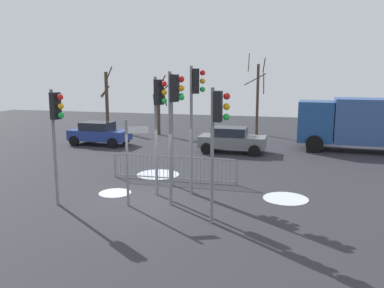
# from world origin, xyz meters

# --- Properties ---
(ground_plane) EXTENTS (60.00, 60.00, 0.00)m
(ground_plane) POSITION_xyz_m (0.00, 0.00, 0.00)
(ground_plane) COLOR #2D2D33
(traffic_light_foreground_left) EXTENTS (0.57, 0.33, 4.60)m
(traffic_light_foreground_left) POSITION_xyz_m (0.99, -0.12, 3.37)
(traffic_light_foreground_left) COLOR slate
(traffic_light_foreground_left) RESTS_ON ground
(traffic_light_mid_left) EXTENTS (0.48, 0.45, 4.52)m
(traffic_light_mid_left) POSITION_xyz_m (0.26, 2.30, 3.31)
(traffic_light_mid_left) COLOR slate
(traffic_light_mid_left) RESTS_ON ground
(traffic_light_mid_right) EXTENTS (0.56, 0.36, 4.01)m
(traffic_light_mid_right) POSITION_xyz_m (-2.84, -1.17, 2.94)
(traffic_light_mid_right) COLOR slate
(traffic_light_mid_right) RESTS_ON ground
(traffic_light_rear_left) EXTENTS (0.54, 0.38, 4.42)m
(traffic_light_rear_left) POSITION_xyz_m (0.13, 0.78, 3.24)
(traffic_light_rear_left) COLOR slate
(traffic_light_rear_left) RESTS_ON ground
(traffic_light_foreground_right) EXTENTS (0.57, 0.32, 4.13)m
(traffic_light_foreground_right) POSITION_xyz_m (2.75, -1.45, 3.03)
(traffic_light_foreground_right) COLOR slate
(traffic_light_foreground_right) RESTS_ON ground
(traffic_light_rear_right) EXTENTS (0.54, 0.38, 4.80)m
(traffic_light_rear_right) POSITION_xyz_m (1.34, 1.35, 3.51)
(traffic_light_rear_right) COLOR slate
(traffic_light_rear_right) RESTS_ON ground
(direction_sign_post) EXTENTS (0.74, 0.34, 3.00)m
(direction_sign_post) POSITION_xyz_m (-0.48, -0.59, 1.68)
(direction_sign_post) COLOR slate
(direction_sign_post) RESTS_ON ground
(pedestrian_guard_railing) EXTENTS (5.46, 0.18, 1.07)m
(pedestrian_guard_railing) POSITION_xyz_m (-0.00, 2.87, 0.55)
(pedestrian_guard_railing) COLOR slate
(pedestrian_guard_railing) RESTS_ON ground
(car_grey_mid) EXTENTS (3.81, 1.95, 1.47)m
(car_grey_mid) POSITION_xyz_m (1.34, 9.71, 0.77)
(car_grey_mid) COLOR slate
(car_grey_mid) RESTS_ON ground
(car_blue_near) EXTENTS (3.85, 2.02, 1.47)m
(car_blue_near) POSITION_xyz_m (-7.30, 9.99, 0.77)
(car_blue_near) COLOR navy
(car_blue_near) RESTS_ON ground
(delivery_truck) EXTENTS (7.11, 2.87, 3.10)m
(delivery_truck) POSITION_xyz_m (8.62, 12.07, 1.74)
(delivery_truck) COLOR #33518C
(delivery_truck) RESTS_ON ground
(bare_tree_left) EXTENTS (1.08, 0.73, 5.09)m
(bare_tree_left) POSITION_xyz_m (-10.01, 16.46, 2.44)
(bare_tree_left) COLOR #473828
(bare_tree_left) RESTS_ON ground
(bare_tree_centre) EXTENTS (1.64, 1.55, 4.41)m
(bare_tree_centre) POSITION_xyz_m (-5.07, 15.14, 2.02)
(bare_tree_centre) COLOR #473828
(bare_tree_centre) RESTS_ON ground
(bare_tree_right) EXTENTS (1.63, 1.89, 6.03)m
(bare_tree_right) POSITION_xyz_m (1.96, 17.19, 2.87)
(bare_tree_right) COLOR #473828
(bare_tree_right) RESTS_ON ground
(snow_patch_kerb) EXTENTS (1.92, 1.92, 0.01)m
(snow_patch_kerb) POSITION_xyz_m (-1.01, 3.70, 0.01)
(snow_patch_kerb) COLOR silver
(snow_patch_kerb) RESTS_ON ground
(snow_patch_island) EXTENTS (1.24, 1.24, 0.01)m
(snow_patch_island) POSITION_xyz_m (-1.64, 0.60, 0.01)
(snow_patch_island) COLOR white
(snow_patch_island) RESTS_ON ground
(snow_patch_verge) EXTENTS (1.65, 1.65, 0.01)m
(snow_patch_verge) POSITION_xyz_m (4.72, 1.61, 0.01)
(snow_patch_verge) COLOR silver
(snow_patch_verge) RESTS_ON ground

